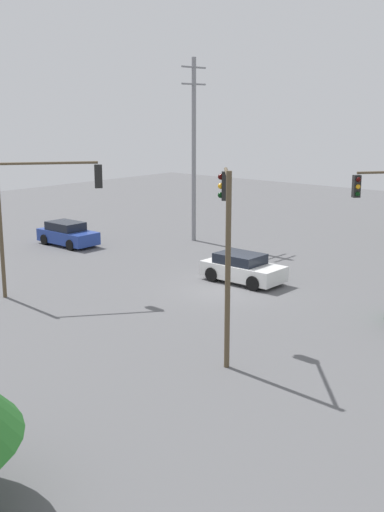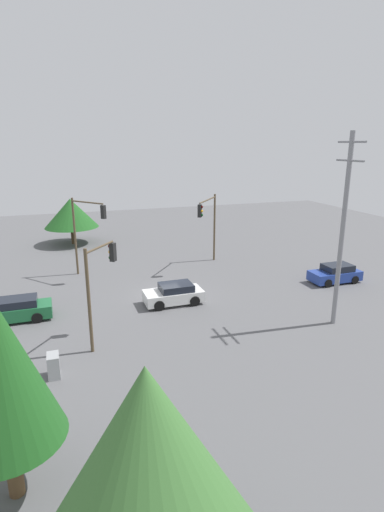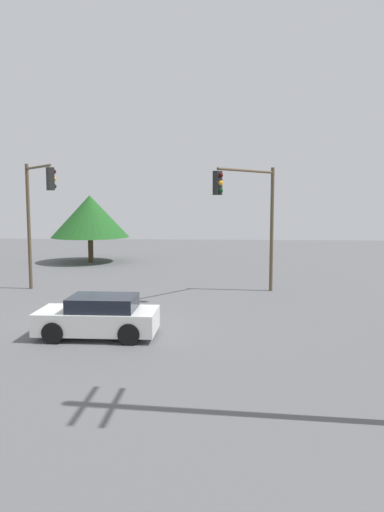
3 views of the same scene
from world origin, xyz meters
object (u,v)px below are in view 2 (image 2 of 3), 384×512
object	(u,v)px
traffic_signal_aux	(209,218)
sedan_white	(174,294)
sedan_blue	(335,274)
electrical_cabinet	(54,366)
traffic_signal_cross	(99,277)
traffic_signal_main	(86,225)
sedan_green	(13,310)

from	to	relation	value
traffic_signal_aux	sedan_white	bearing A→B (deg)	2.54
sedan_blue	electrical_cabinet	size ratio (longest dim) A/B	3.55
traffic_signal_aux	traffic_signal_cross	bearing A→B (deg)	-4.42
sedan_blue	traffic_signal_aux	distance (m)	11.60
traffic_signal_cross	traffic_signal_main	bearing A→B (deg)	36.48
traffic_signal_main	traffic_signal_aux	xyz separation A→B (m)	(-0.20, -10.63, -0.08)
traffic_signal_main	electrical_cabinet	world-z (taller)	traffic_signal_main
electrical_cabinet	sedan_blue	bearing A→B (deg)	-72.17
electrical_cabinet	sedan_white	bearing A→B (deg)	-49.44
sedan_green	traffic_signal_main	size ratio (longest dim) A/B	0.73
sedan_blue	electrical_cabinet	world-z (taller)	sedan_blue
sedan_white	sedan_blue	world-z (taller)	sedan_blue
traffic_signal_cross	traffic_signal_aux	world-z (taller)	traffic_signal_aux
sedan_white	sedan_blue	xyz separation A→B (m)	(0.07, -13.50, 0.01)
traffic_signal_aux	sedan_green	bearing A→B (deg)	-27.43
sedan_green	traffic_signal_aux	bearing A→B (deg)	-65.82
sedan_white	traffic_signal_cross	xyz separation A→B (m)	(-4.08, 5.35, 3.17)
sedan_white	traffic_signal_aux	xyz separation A→B (m)	(7.72, -5.58, 3.66)
sedan_blue	traffic_signal_aux	world-z (taller)	traffic_signal_aux
sedan_white	traffic_signal_aux	distance (m)	10.20
sedan_blue	traffic_signal_main	bearing A→B (deg)	67.07
sedan_green	electrical_cabinet	world-z (taller)	sedan_green
sedan_green	electrical_cabinet	size ratio (longest dim) A/B	4.15
traffic_signal_aux	sedan_blue	bearing A→B (deg)	84.42
sedan_white	traffic_signal_main	world-z (taller)	traffic_signal_main
traffic_signal_main	electrical_cabinet	size ratio (longest dim) A/B	5.67
sedan_white	sedan_blue	distance (m)	13.50
sedan_green	electrical_cabinet	bearing A→B (deg)	-162.26
sedan_blue	traffic_signal_aux	bearing A→B (deg)	46.03
traffic_signal_aux	traffic_signal_main	bearing A→B (deg)	-52.70
traffic_signal_cross	electrical_cabinet	bearing A→B (deg)	174.16
traffic_signal_cross	traffic_signal_aux	bearing A→B (deg)	-4.92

